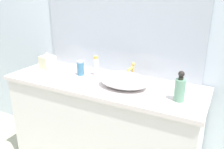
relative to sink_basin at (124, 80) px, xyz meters
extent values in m
cube|color=silver|center=(-0.27, 0.34, 0.39)|extent=(6.00, 0.06, 2.60)
cube|color=white|center=(-0.20, 0.02, -0.50)|extent=(1.57, 0.52, 0.83)
cube|color=silver|center=(-0.20, 0.02, -0.07)|extent=(1.61, 0.56, 0.03)
ellipsoid|color=white|center=(0.00, 0.00, 0.00)|extent=(0.38, 0.27, 0.11)
cylinder|color=#DFB252|center=(0.00, 0.17, 0.01)|extent=(0.02, 0.02, 0.12)
cylinder|color=#DFB252|center=(0.00, 0.12, 0.05)|extent=(0.02, 0.10, 0.02)
sphere|color=#DFB252|center=(0.00, 0.18, 0.08)|extent=(0.03, 0.03, 0.03)
cylinder|color=#6FA685|center=(0.42, -0.05, 0.02)|extent=(0.07, 0.07, 0.15)
cylinder|color=#2B2B21|center=(0.42, -0.05, 0.10)|extent=(0.03, 0.03, 0.02)
sphere|color=#29231F|center=(0.42, -0.05, 0.13)|extent=(0.04, 0.04, 0.04)
cylinder|color=#292724|center=(0.42, -0.06, 0.13)|extent=(0.02, 0.02, 0.02)
cylinder|color=teal|center=(-0.44, 0.07, 0.00)|extent=(0.06, 0.06, 0.11)
cylinder|color=silver|center=(-0.44, 0.07, 0.07)|extent=(0.05, 0.05, 0.02)
cylinder|color=silver|center=(-0.31, 0.12, 0.02)|extent=(0.04, 0.04, 0.15)
cylinder|color=#D4B552|center=(-0.31, 0.12, 0.11)|extent=(0.04, 0.04, 0.02)
cube|color=beige|center=(-0.82, 0.09, 0.00)|extent=(0.14, 0.14, 0.11)
cone|color=white|center=(-0.82, 0.09, 0.08)|extent=(0.06, 0.06, 0.04)
camera|label=1|loc=(0.67, -1.46, 0.61)|focal=37.07mm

